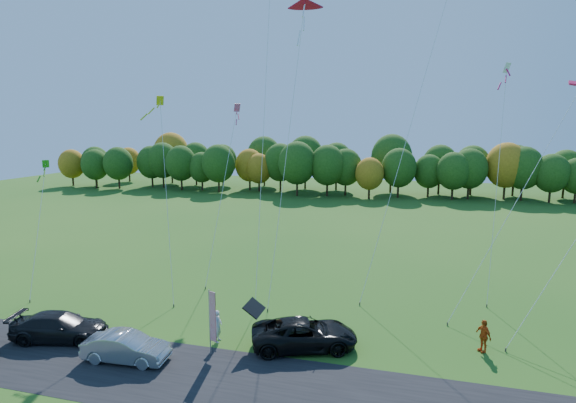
% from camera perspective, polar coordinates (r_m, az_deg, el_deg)
% --- Properties ---
extents(ground, '(160.00, 160.00, 0.00)m').
position_cam_1_polar(ground, '(25.91, -3.58, -17.66)').
color(ground, '#1F5115').
extents(asphalt_strip, '(90.00, 6.00, 0.01)m').
position_cam_1_polar(asphalt_strip, '(22.64, -7.03, -22.04)').
color(asphalt_strip, black).
rests_on(asphalt_strip, ground).
extents(tree_line, '(116.00, 12.00, 10.00)m').
position_cam_1_polar(tree_line, '(78.09, 9.28, 0.68)').
color(tree_line, '#1E4711').
rests_on(tree_line, ground).
extents(black_suv, '(6.23, 4.34, 1.58)m').
position_cam_1_polar(black_suv, '(25.23, 2.09, -16.43)').
color(black_suv, black).
rests_on(black_suv, ground).
extents(silver_sedan, '(4.50, 1.84, 1.45)m').
position_cam_1_polar(silver_sedan, '(25.40, -19.87, -17.01)').
color(silver_sedan, '#A9A8AD').
rests_on(silver_sedan, ground).
extents(dark_truck_a, '(5.61, 3.29, 1.53)m').
position_cam_1_polar(dark_truck_a, '(29.03, -26.97, -13.97)').
color(dark_truck_a, black).
rests_on(dark_truck_a, ground).
extents(person_tailgate_a, '(0.51, 0.71, 1.82)m').
position_cam_1_polar(person_tailgate_a, '(26.09, -8.90, -15.34)').
color(person_tailgate_a, silver).
rests_on(person_tailgate_a, ground).
extents(person_tailgate_b, '(0.80, 0.93, 1.66)m').
position_cam_1_polar(person_tailgate_b, '(25.12, -1.07, -16.46)').
color(person_tailgate_b, gray).
rests_on(person_tailgate_b, ground).
extents(person_east, '(0.94, 1.11, 1.78)m').
position_cam_1_polar(person_east, '(26.86, 23.55, -15.36)').
color(person_east, '#C54A12').
rests_on(person_east, ground).
extents(feather_flag, '(0.45, 0.22, 3.58)m').
position_cam_1_polar(feather_flag, '(24.19, -9.64, -14.14)').
color(feather_flag, '#999999').
rests_on(feather_flag, ground).
extents(kite_delta_blue, '(3.91, 12.64, 27.80)m').
position_cam_1_polar(kite_delta_blue, '(33.28, -2.97, 12.64)').
color(kite_delta_blue, '#4C3F33').
rests_on(kite_delta_blue, ground).
extents(kite_parafoil_orange, '(7.71, 12.64, 25.32)m').
position_cam_1_polar(kite_parafoil_orange, '(34.81, 15.57, 10.20)').
color(kite_parafoil_orange, '#4C3F33').
rests_on(kite_parafoil_orange, ground).
extents(kite_delta_red, '(2.72, 9.11, 22.33)m').
position_cam_1_polar(kite_delta_red, '(31.80, 0.28, 10.39)').
color(kite_delta_red, '#4C3F33').
rests_on(kite_delta_red, ground).
extents(kite_parafoil_rainbow, '(9.54, 6.89, 15.09)m').
position_cam_1_polar(kite_parafoil_rainbow, '(31.24, 27.16, 0.26)').
color(kite_parafoil_rainbow, '#4C3F33').
rests_on(kite_parafoil_rainbow, ground).
extents(kite_diamond_yellow, '(3.99, 5.82, 14.40)m').
position_cam_1_polar(kite_diamond_yellow, '(32.66, -15.18, 0.65)').
color(kite_diamond_yellow, '#4C3F33').
rests_on(kite_diamond_yellow, ground).
extents(kite_diamond_green, '(2.60, 5.19, 9.63)m').
position_cam_1_polar(kite_diamond_green, '(36.94, -29.14, -2.91)').
color(kite_diamond_green, '#4C3F33').
rests_on(kite_diamond_green, ground).
extents(kite_diamond_white, '(1.93, 7.07, 16.80)m').
position_cam_1_polar(kite_diamond_white, '(34.60, 25.07, 2.67)').
color(kite_diamond_white, '#4C3F33').
rests_on(kite_diamond_white, ground).
extents(kite_diamond_pink, '(1.14, 8.21, 14.08)m').
position_cam_1_polar(kite_diamond_pink, '(36.10, -8.21, 2.12)').
color(kite_diamond_pink, '#4C3F33').
rests_on(kite_diamond_pink, ground).
extents(kite_diamond_blue_low, '(6.32, 5.09, 9.34)m').
position_cam_1_polar(kite_diamond_blue_low, '(28.99, 31.39, -6.60)').
color(kite_diamond_blue_low, '#4C3F33').
rests_on(kite_diamond_blue_low, ground).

